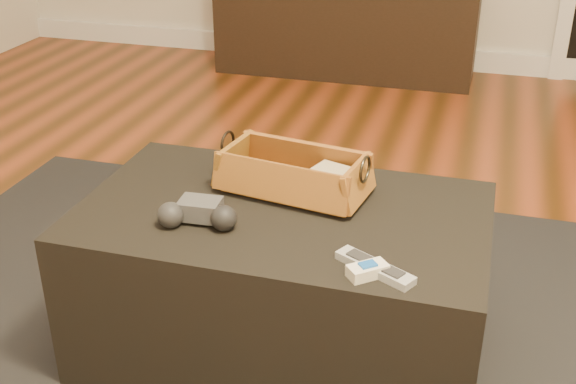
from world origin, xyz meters
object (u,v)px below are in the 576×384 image
(cream_gadget, at_px, (368,270))
(wicker_basket, at_px, (294,176))
(ottoman, at_px, (283,281))
(tv_remote, at_px, (284,184))
(game_controller, at_px, (198,213))
(silver_remote, at_px, (375,267))
(media_cabinet, at_px, (347,23))

(cream_gadget, bearing_deg, wicker_basket, 127.12)
(ottoman, height_order, tv_remote, tv_remote)
(wicker_basket, xyz_separation_m, game_controller, (-0.17, -0.23, -0.01))
(tv_remote, bearing_deg, game_controller, -120.10)
(tv_remote, distance_m, game_controller, 0.26)
(tv_remote, height_order, cream_gadget, tv_remote)
(ottoman, relative_size, silver_remote, 5.44)
(tv_remote, height_order, game_controller, game_controller)
(media_cabinet, relative_size, tv_remote, 7.16)
(ottoman, relative_size, game_controller, 5.11)
(tv_remote, height_order, silver_remote, tv_remote)
(wicker_basket, relative_size, silver_remote, 2.22)
(ottoman, bearing_deg, cream_gadget, -42.68)
(silver_remote, xyz_separation_m, cream_gadget, (-0.01, -0.02, 0.00))
(cream_gadget, bearing_deg, game_controller, 166.01)
(media_cabinet, xyz_separation_m, silver_remote, (0.63, -2.73, 0.16))
(tv_remote, relative_size, silver_remote, 1.10)
(ottoman, height_order, cream_gadget, cream_gadget)
(media_cabinet, bearing_deg, cream_gadget, -77.30)
(media_cabinet, distance_m, cream_gadget, 2.83)
(media_cabinet, relative_size, game_controller, 7.38)
(wicker_basket, bearing_deg, ottoman, -89.65)
(tv_remote, relative_size, wicker_basket, 0.49)
(ottoman, xyz_separation_m, silver_remote, (0.27, -0.21, 0.22))
(media_cabinet, relative_size, silver_remote, 7.86)
(silver_remote, distance_m, cream_gadget, 0.03)
(wicker_basket, distance_m, silver_remote, 0.41)
(tv_remote, relative_size, cream_gadget, 2.22)
(cream_gadget, bearing_deg, silver_remote, 62.47)
(tv_remote, xyz_separation_m, game_controller, (-0.14, -0.22, 0.01))
(silver_remote, bearing_deg, game_controller, 169.19)
(ottoman, xyz_separation_m, tv_remote, (-0.02, 0.09, 0.23))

